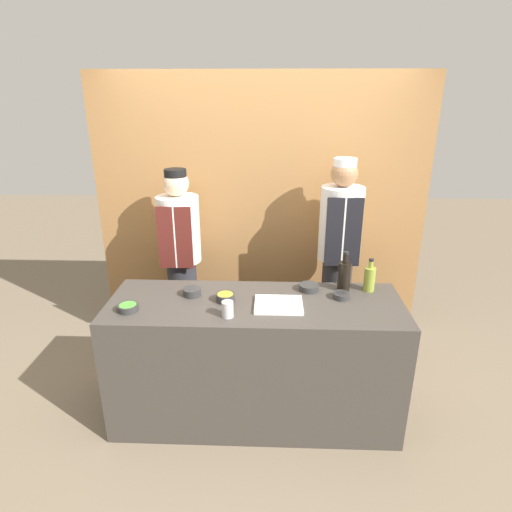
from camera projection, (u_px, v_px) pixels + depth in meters
name	position (u px, v px, depth m)	size (l,w,h in m)	color
ground_plane	(255.00, 412.00, 3.19)	(14.00, 14.00, 0.00)	#756651
cabinet_wall	(260.00, 214.00, 3.84)	(2.87, 0.18, 2.40)	olive
counter	(255.00, 360.00, 3.02)	(1.98, 0.68, 0.91)	#3D3833
sauce_bowl_yellow	(225.00, 297.00, 2.87)	(0.13, 0.13, 0.05)	#2D2D2D
sauce_bowl_white	(341.00, 295.00, 2.91)	(0.11, 0.11, 0.04)	#2D2D2D
sauce_bowl_red	(192.00, 291.00, 2.95)	(0.12, 0.12, 0.05)	#2D2D2D
sauce_bowl_brown	(309.00, 287.00, 3.02)	(0.14, 0.14, 0.04)	#2D2D2D
sauce_bowl_green	(128.00, 307.00, 2.74)	(0.13, 0.13, 0.04)	#2D2D2D
cutting_board	(279.00, 305.00, 2.80)	(0.31, 0.26, 0.02)	white
bottle_oil	(370.00, 278.00, 3.00)	(0.08, 0.08, 0.24)	olive
bottle_soy	(344.00, 275.00, 3.00)	(0.09, 0.09, 0.29)	black
cup_steel	(228.00, 309.00, 2.66)	(0.07, 0.07, 0.10)	#B7B7BC
chef_left	(181.00, 259.00, 3.61)	(0.34, 0.34, 1.67)	#28282D
chef_right	(338.00, 256.00, 3.54)	(0.35, 0.35, 1.76)	#28282D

